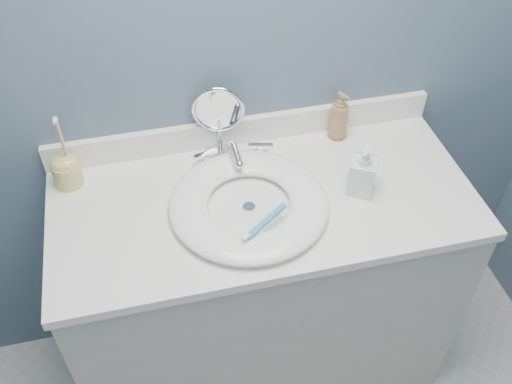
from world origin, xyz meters
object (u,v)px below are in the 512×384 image
object	(u,v)px
makeup_mirror	(219,117)
soap_bottle_clear	(363,169)
soap_bottle_amber	(339,115)
toothbrush_holder	(66,169)

from	to	relation	value
makeup_mirror	soap_bottle_clear	bearing A→B (deg)	-26.03
soap_bottle_amber	makeup_mirror	bearing A→B (deg)	151.72
makeup_mirror	soap_bottle_clear	xyz separation A→B (m)	(0.36, -0.27, -0.05)
soap_bottle_amber	toothbrush_holder	world-z (taller)	toothbrush_holder
toothbrush_holder	soap_bottle_amber	bearing A→B (deg)	1.83
soap_bottle_clear	toothbrush_holder	xyz separation A→B (m)	(-0.82, 0.22, -0.03)
makeup_mirror	toothbrush_holder	xyz separation A→B (m)	(-0.46, -0.05, -0.07)
makeup_mirror	soap_bottle_amber	size ratio (longest dim) A/B	1.42
soap_bottle_amber	soap_bottle_clear	distance (m)	0.25
soap_bottle_amber	toothbrush_holder	bearing A→B (deg)	156.69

